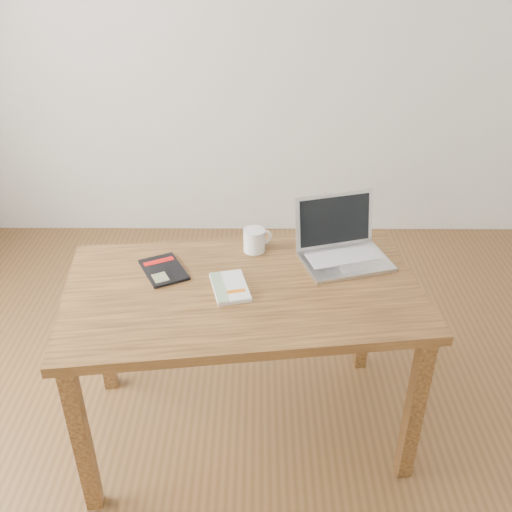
{
  "coord_description": "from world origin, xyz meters",
  "views": [
    {
      "loc": [
        0.06,
        -1.68,
        1.97
      ],
      "look_at": [
        0.05,
        0.19,
        0.85
      ],
      "focal_mm": 40.0,
      "sensor_mm": 36.0,
      "label": 1
    }
  ],
  "objects_px": {
    "black_guidebook": "(164,270)",
    "coffee_mug": "(255,240)",
    "laptop": "(342,246)",
    "desk": "(243,305)",
    "white_guidebook": "(230,287)"
  },
  "relations": [
    {
      "from": "white_guidebook",
      "to": "coffee_mug",
      "type": "distance_m",
      "value": 0.31
    },
    {
      "from": "desk",
      "to": "coffee_mug",
      "type": "relative_size",
      "value": 11.65
    },
    {
      "from": "desk",
      "to": "black_guidebook",
      "type": "height_order",
      "value": "black_guidebook"
    },
    {
      "from": "desk",
      "to": "laptop",
      "type": "bearing_deg",
      "value": 21.62
    },
    {
      "from": "laptop",
      "to": "coffee_mug",
      "type": "height_order",
      "value": "laptop"
    },
    {
      "from": "black_guidebook",
      "to": "coffee_mug",
      "type": "xyz_separation_m",
      "value": [
        0.36,
        0.17,
        0.05
      ]
    },
    {
      "from": "desk",
      "to": "white_guidebook",
      "type": "distance_m",
      "value": 0.11
    },
    {
      "from": "white_guidebook",
      "to": "desk",
      "type": "bearing_deg",
      "value": 6.2
    },
    {
      "from": "white_guidebook",
      "to": "black_guidebook",
      "type": "distance_m",
      "value": 0.3
    },
    {
      "from": "coffee_mug",
      "to": "laptop",
      "type": "bearing_deg",
      "value": -37.81
    },
    {
      "from": "desk",
      "to": "laptop",
      "type": "relative_size",
      "value": 3.52
    },
    {
      "from": "white_guidebook",
      "to": "laptop",
      "type": "xyz_separation_m",
      "value": [
        0.45,
        0.24,
        0.04
      ]
    },
    {
      "from": "white_guidebook",
      "to": "black_guidebook",
      "type": "height_order",
      "value": "white_guidebook"
    },
    {
      "from": "black_guidebook",
      "to": "coffee_mug",
      "type": "relative_size",
      "value": 2.11
    },
    {
      "from": "desk",
      "to": "coffee_mug",
      "type": "distance_m",
      "value": 0.31
    }
  ]
}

